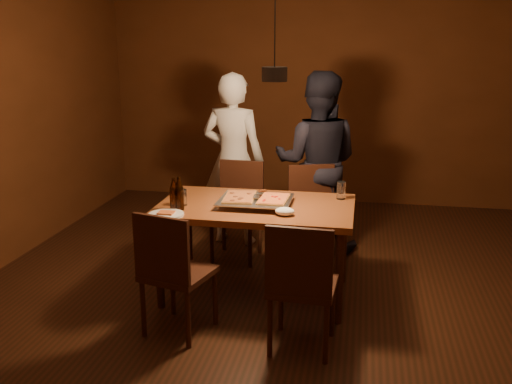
% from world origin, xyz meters
% --- Properties ---
extents(room_shell, '(6.00, 6.00, 6.00)m').
position_xyz_m(room_shell, '(0.00, 0.00, 1.40)').
color(room_shell, '#381A0F').
rests_on(room_shell, ground).
extents(dining_table, '(1.50, 0.90, 0.75)m').
position_xyz_m(dining_table, '(-0.16, 0.13, 0.68)').
color(dining_table, brown).
rests_on(dining_table, floor).
extents(chair_far_left, '(0.45, 0.45, 0.49)m').
position_xyz_m(chair_far_left, '(-0.47, 0.94, 0.54)').
color(chair_far_left, '#38190F').
rests_on(chair_far_left, floor).
extents(chair_far_right, '(0.53, 0.53, 0.49)m').
position_xyz_m(chair_far_right, '(0.23, 0.89, 0.54)').
color(chair_far_right, '#38190F').
rests_on(chair_far_right, floor).
extents(chair_near_left, '(0.51, 0.51, 0.49)m').
position_xyz_m(chair_near_left, '(-0.59, -0.63, 0.54)').
color(chair_near_left, '#38190F').
rests_on(chair_near_left, floor).
extents(chair_near_right, '(0.44, 0.44, 0.49)m').
position_xyz_m(chair_near_right, '(0.29, -0.69, 0.54)').
color(chair_near_right, '#38190F').
rests_on(chair_near_right, floor).
extents(pizza_tray, '(0.57, 0.48, 0.05)m').
position_xyz_m(pizza_tray, '(-0.16, 0.12, 0.77)').
color(pizza_tray, silver).
rests_on(pizza_tray, dining_table).
extents(pizza_meat, '(0.26, 0.38, 0.02)m').
position_xyz_m(pizza_meat, '(-0.29, 0.12, 0.81)').
color(pizza_meat, maroon).
rests_on(pizza_meat, pizza_tray).
extents(pizza_cheese, '(0.22, 0.34, 0.02)m').
position_xyz_m(pizza_cheese, '(-0.02, 0.12, 0.81)').
color(pizza_cheese, gold).
rests_on(pizza_cheese, pizza_tray).
extents(spatula, '(0.15, 0.25, 0.04)m').
position_xyz_m(spatula, '(-0.16, 0.14, 0.81)').
color(spatula, silver).
rests_on(spatula, pizza_tray).
extents(beer_bottle_a, '(0.07, 0.07, 0.25)m').
position_xyz_m(beer_bottle_a, '(-0.73, -0.12, 0.87)').
color(beer_bottle_a, black).
rests_on(beer_bottle_a, dining_table).
extents(beer_bottle_b, '(0.07, 0.07, 0.25)m').
position_xyz_m(beer_bottle_b, '(-0.69, -0.11, 0.88)').
color(beer_bottle_b, black).
rests_on(beer_bottle_b, dining_table).
extents(water_glass_left, '(0.08, 0.08, 0.12)m').
position_xyz_m(water_glass_left, '(-0.71, 0.01, 0.81)').
color(water_glass_left, silver).
rests_on(water_glass_left, dining_table).
extents(water_glass_right, '(0.07, 0.07, 0.14)m').
position_xyz_m(water_glass_right, '(0.48, 0.41, 0.82)').
color(water_glass_right, silver).
rests_on(water_glass_right, dining_table).
extents(plate_slice, '(0.26, 0.26, 0.03)m').
position_xyz_m(plate_slice, '(-0.74, -0.27, 0.76)').
color(plate_slice, white).
rests_on(plate_slice, dining_table).
extents(napkin, '(0.14, 0.11, 0.06)m').
position_xyz_m(napkin, '(0.10, -0.10, 0.78)').
color(napkin, white).
rests_on(napkin, dining_table).
extents(diner_white, '(0.65, 0.47, 1.69)m').
position_xyz_m(diner_white, '(-0.61, 1.31, 0.84)').
color(diner_white, silver).
rests_on(diner_white, floor).
extents(diner_dark, '(0.86, 0.68, 1.71)m').
position_xyz_m(diner_dark, '(0.21, 1.29, 0.85)').
color(diner_dark, black).
rests_on(diner_dark, floor).
extents(pendant_lamp, '(0.18, 0.18, 1.10)m').
position_xyz_m(pendant_lamp, '(0.00, 0.00, 1.76)').
color(pendant_lamp, black).
rests_on(pendant_lamp, ceiling).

